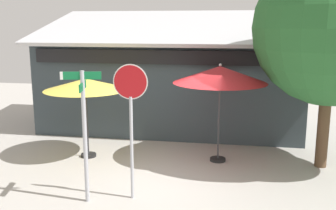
% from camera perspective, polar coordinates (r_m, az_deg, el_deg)
% --- Properties ---
extents(ground_plane, '(28.00, 28.00, 0.10)m').
position_cam_1_polar(ground_plane, '(10.08, 0.04, -10.65)').
color(ground_plane, '#ADA8A0').
extents(cafe_building, '(9.53, 4.77, 4.33)m').
position_cam_1_polar(cafe_building, '(14.57, 0.65, 3.33)').
color(cafe_building, '#333D42').
rests_on(cafe_building, ground).
extents(street_sign_post, '(0.82, 0.76, 2.86)m').
position_cam_1_polar(street_sign_post, '(8.38, -12.13, -2.72)').
color(street_sign_post, '#A8AAB2').
rests_on(street_sign_post, ground).
extents(stop_sign, '(0.75, 0.07, 2.98)m').
position_cam_1_polar(stop_sign, '(8.32, -5.43, -0.32)').
color(stop_sign, '#A8AAB2').
rests_on(stop_sign, ground).
extents(patio_umbrella_mustard_left, '(2.34, 2.34, 2.36)m').
position_cam_1_polar(patio_umbrella_mustard_left, '(11.23, -11.93, 2.87)').
color(patio_umbrella_mustard_left, black).
rests_on(patio_umbrella_mustard_left, ground).
extents(patio_umbrella_crimson_center, '(2.56, 2.56, 2.75)m').
position_cam_1_polar(patio_umbrella_crimson_center, '(10.67, 7.59, 4.35)').
color(patio_umbrella_crimson_center, black).
rests_on(patio_umbrella_crimson_center, ground).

